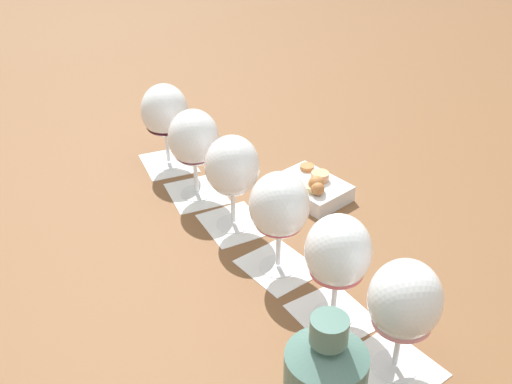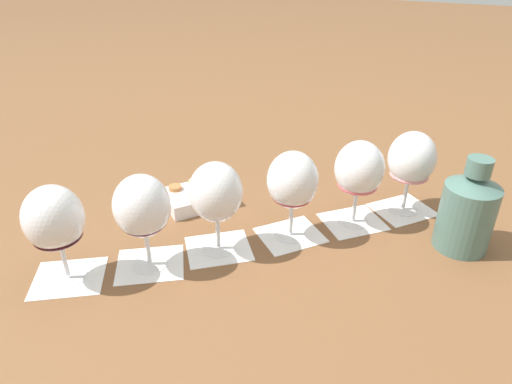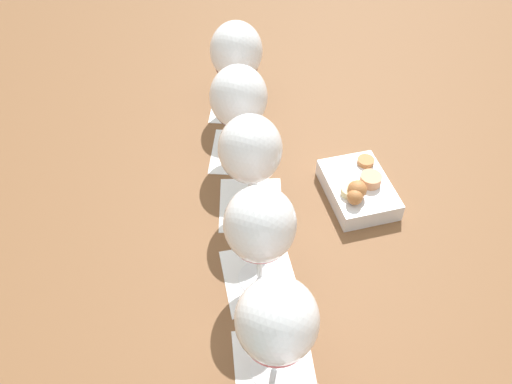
{
  "view_description": "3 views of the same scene",
  "coord_description": "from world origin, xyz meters",
  "px_view_note": "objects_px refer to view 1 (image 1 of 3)",
  "views": [
    {
      "loc": [
        -0.18,
        0.88,
        0.67
      ],
      "look_at": [
        -0.0,
        0.0,
        0.11
      ],
      "focal_mm": 45.0,
      "sensor_mm": 36.0,
      "label": 1
    },
    {
      "loc": [
        0.64,
        0.31,
        0.51
      ],
      "look_at": [
        -0.0,
        0.0,
        0.11
      ],
      "focal_mm": 32.0,
      "sensor_mm": 36.0,
      "label": 2
    },
    {
      "loc": [
        -0.33,
        0.41,
        0.66
      ],
      "look_at": [
        -0.0,
        0.0,
        0.11
      ],
      "focal_mm": 38.0,
      "sensor_mm": 36.0,
      "label": 3
    }
  ],
  "objects_px": {
    "wine_glass_0": "(404,303)",
    "wine_glass_5": "(165,114)",
    "wine_glass_4": "(194,141)",
    "wine_glass_2": "(279,209)",
    "snack_dish": "(312,188)",
    "wine_glass_3": "(232,170)",
    "wine_glass_1": "(338,255)"
  },
  "relations": [
    {
      "from": "wine_glass_5",
      "to": "snack_dish",
      "type": "bearing_deg",
      "value": 167.82
    },
    {
      "from": "wine_glass_3",
      "to": "snack_dish",
      "type": "height_order",
      "value": "wine_glass_3"
    },
    {
      "from": "wine_glass_1",
      "to": "wine_glass_5",
      "type": "distance_m",
      "value": 0.55
    },
    {
      "from": "wine_glass_2",
      "to": "wine_glass_4",
      "type": "bearing_deg",
      "value": -44.49
    },
    {
      "from": "wine_glass_5",
      "to": "wine_glass_2",
      "type": "bearing_deg",
      "value": 134.14
    },
    {
      "from": "wine_glass_3",
      "to": "wine_glass_5",
      "type": "relative_size",
      "value": 1.0
    },
    {
      "from": "wine_glass_3",
      "to": "snack_dish",
      "type": "distance_m",
      "value": 0.2
    },
    {
      "from": "wine_glass_0",
      "to": "wine_glass_3",
      "type": "xyz_separation_m",
      "value": [
        0.29,
        -0.29,
        -0.0
      ]
    },
    {
      "from": "wine_glass_2",
      "to": "wine_glass_4",
      "type": "relative_size",
      "value": 1.0
    },
    {
      "from": "wine_glass_1",
      "to": "wine_glass_5",
      "type": "xyz_separation_m",
      "value": [
        0.39,
        -0.39,
        -0.0
      ]
    },
    {
      "from": "wine_glass_3",
      "to": "wine_glass_5",
      "type": "distance_m",
      "value": 0.27
    },
    {
      "from": "wine_glass_2",
      "to": "wine_glass_5",
      "type": "xyz_separation_m",
      "value": [
        0.29,
        -0.29,
        0.0
      ]
    },
    {
      "from": "wine_glass_2",
      "to": "snack_dish",
      "type": "bearing_deg",
      "value": -96.77
    },
    {
      "from": "wine_glass_2",
      "to": "wine_glass_5",
      "type": "distance_m",
      "value": 0.41
    },
    {
      "from": "wine_glass_0",
      "to": "wine_glass_4",
      "type": "distance_m",
      "value": 0.54
    },
    {
      "from": "wine_glass_0",
      "to": "snack_dish",
      "type": "relative_size",
      "value": 1.05
    },
    {
      "from": "wine_glass_3",
      "to": "wine_glass_4",
      "type": "distance_m",
      "value": 0.13
    },
    {
      "from": "wine_glass_5",
      "to": "wine_glass_0",
      "type": "bearing_deg",
      "value": 135.19
    },
    {
      "from": "wine_glass_0",
      "to": "wine_glass_5",
      "type": "bearing_deg",
      "value": -44.81
    },
    {
      "from": "wine_glass_4",
      "to": "wine_glass_5",
      "type": "relative_size",
      "value": 1.0
    },
    {
      "from": "wine_glass_0",
      "to": "wine_glass_5",
      "type": "height_order",
      "value": "same"
    },
    {
      "from": "wine_glass_4",
      "to": "wine_glass_1",
      "type": "bearing_deg",
      "value": 135.63
    },
    {
      "from": "wine_glass_5",
      "to": "wine_glass_1",
      "type": "bearing_deg",
      "value": 134.58
    },
    {
      "from": "snack_dish",
      "to": "wine_glass_5",
      "type": "bearing_deg",
      "value": -12.18
    },
    {
      "from": "wine_glass_0",
      "to": "wine_glass_2",
      "type": "relative_size",
      "value": 1.0
    },
    {
      "from": "wine_glass_2",
      "to": "snack_dish",
      "type": "relative_size",
      "value": 1.05
    },
    {
      "from": "wine_glass_0",
      "to": "wine_glass_5",
      "type": "relative_size",
      "value": 1.0
    },
    {
      "from": "wine_glass_0",
      "to": "wine_glass_4",
      "type": "height_order",
      "value": "same"
    },
    {
      "from": "wine_glass_2",
      "to": "wine_glass_3",
      "type": "height_order",
      "value": "same"
    },
    {
      "from": "wine_glass_4",
      "to": "wine_glass_5",
      "type": "xyz_separation_m",
      "value": [
        0.09,
        -0.1,
        0.0
      ]
    },
    {
      "from": "wine_glass_3",
      "to": "wine_glass_5",
      "type": "bearing_deg",
      "value": -45.7
    },
    {
      "from": "wine_glass_2",
      "to": "wine_glass_3",
      "type": "xyz_separation_m",
      "value": [
        0.1,
        -0.1,
        -0.0
      ]
    }
  ]
}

